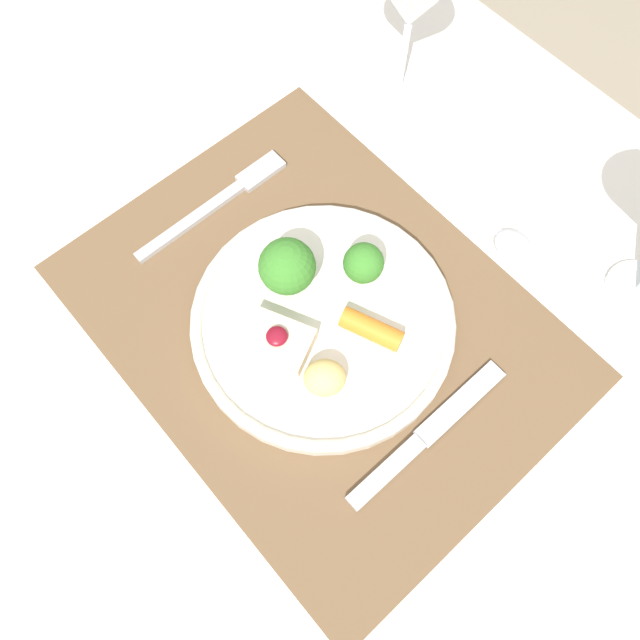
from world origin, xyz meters
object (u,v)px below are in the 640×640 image
at_px(fork, 222,199).
at_px(wine_glass_far, 412,1).
at_px(knife, 418,443).
at_px(spoon, 494,229).
at_px(dinner_plate, 319,319).

xyz_separation_m(fork, wine_glass_far, (0.02, 0.25, 0.13)).
height_order(fork, knife, knife).
bearing_deg(wine_glass_far, knife, -41.67).
distance_m(fork, wine_glass_far, 0.28).
bearing_deg(knife, wine_glass_far, 137.97).
relative_size(knife, spoon, 1.09).
height_order(dinner_plate, fork, dinner_plate).
bearing_deg(wine_glass_far, dinner_plate, -58.87).
distance_m(spoon, wine_glass_far, 0.25).
xyz_separation_m(fork, knife, (0.33, -0.03, 0.00)).
height_order(fork, wine_glass_far, wine_glass_far).
bearing_deg(knife, dinner_plate, 175.75).
distance_m(fork, knife, 0.33).
bearing_deg(spoon, fork, -139.38).
distance_m(dinner_plate, spoon, 0.22).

